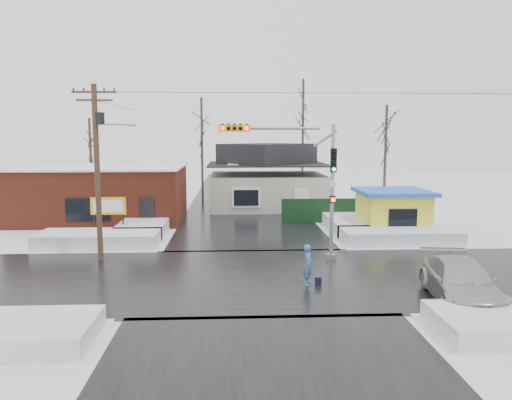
{
  "coord_description": "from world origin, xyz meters",
  "views": [
    {
      "loc": [
        -1.14,
        -22.22,
        6.47
      ],
      "look_at": [
        0.14,
        4.3,
        3.0
      ],
      "focal_mm": 35.0,
      "sensor_mm": 36.0,
      "label": 1
    }
  ],
  "objects_px": {
    "kiosk": "(393,211)",
    "pedestrian": "(308,265)",
    "traffic_signal": "(302,173)",
    "utility_pole": "(98,162)",
    "car": "(461,282)",
    "marquee_sign": "(108,207)"
  },
  "relations": [
    {
      "from": "traffic_signal",
      "to": "utility_pole",
      "type": "bearing_deg",
      "value": 177.05
    },
    {
      "from": "marquee_sign",
      "to": "pedestrian",
      "type": "distance_m",
      "value": 15.56
    },
    {
      "from": "kiosk",
      "to": "pedestrian",
      "type": "height_order",
      "value": "kiosk"
    },
    {
      "from": "kiosk",
      "to": "car",
      "type": "distance_m",
      "value": 14.03
    },
    {
      "from": "utility_pole",
      "to": "kiosk",
      "type": "relative_size",
      "value": 1.96
    },
    {
      "from": "pedestrian",
      "to": "kiosk",
      "type": "bearing_deg",
      "value": -19.79
    },
    {
      "from": "traffic_signal",
      "to": "pedestrian",
      "type": "bearing_deg",
      "value": -93.98
    },
    {
      "from": "pedestrian",
      "to": "car",
      "type": "height_order",
      "value": "pedestrian"
    },
    {
      "from": "pedestrian",
      "to": "traffic_signal",
      "type": "bearing_deg",
      "value": 9.27
    },
    {
      "from": "marquee_sign",
      "to": "car",
      "type": "distance_m",
      "value": 21.44
    },
    {
      "from": "traffic_signal",
      "to": "pedestrian",
      "type": "height_order",
      "value": "traffic_signal"
    },
    {
      "from": "traffic_signal",
      "to": "pedestrian",
      "type": "xyz_separation_m",
      "value": [
        -0.3,
        -4.3,
        -3.66
      ]
    },
    {
      "from": "traffic_signal",
      "to": "kiosk",
      "type": "distance_m",
      "value": 10.43
    },
    {
      "from": "kiosk",
      "to": "car",
      "type": "bearing_deg",
      "value": -97.4
    },
    {
      "from": "pedestrian",
      "to": "car",
      "type": "xyz_separation_m",
      "value": [
        5.56,
        -2.57,
        -0.08
      ]
    },
    {
      "from": "utility_pole",
      "to": "marquee_sign",
      "type": "height_order",
      "value": "utility_pole"
    },
    {
      "from": "car",
      "to": "pedestrian",
      "type": "bearing_deg",
      "value": 163.25
    },
    {
      "from": "utility_pole",
      "to": "kiosk",
      "type": "xyz_separation_m",
      "value": [
        17.43,
        6.49,
        -3.65
      ]
    },
    {
      "from": "traffic_signal",
      "to": "car",
      "type": "distance_m",
      "value": 9.43
    },
    {
      "from": "utility_pole",
      "to": "pedestrian",
      "type": "relative_size",
      "value": 5.11
    },
    {
      "from": "utility_pole",
      "to": "car",
      "type": "bearing_deg",
      "value": -25.36
    },
    {
      "from": "traffic_signal",
      "to": "utility_pole",
      "type": "height_order",
      "value": "utility_pole"
    }
  ]
}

